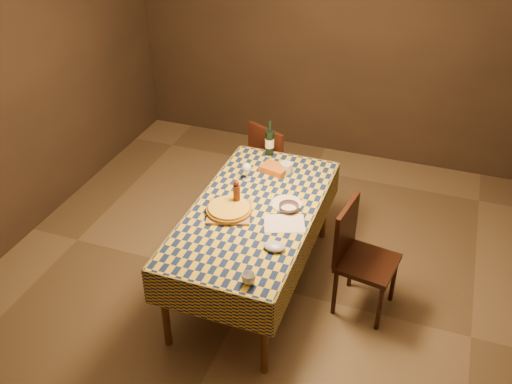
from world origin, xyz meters
TOP-DOWN VIEW (x-y plane):
  - room at (0.00, 0.00)m, footprint 5.00×5.10m
  - dining_table at (0.00, 0.00)m, footprint 0.94×1.84m
  - cutting_board at (-0.16, -0.11)m, footprint 0.41×0.41m
  - pizza at (-0.16, -0.11)m, footprint 0.44×0.44m
  - pepper_mill at (-0.14, 0.00)m, footprint 0.06×0.06m
  - bowl at (0.26, 0.08)m, footprint 0.18×0.18m
  - wine_glass at (-0.20, 0.39)m, footprint 0.08×0.08m
  - wine_bottle at (-0.16, 0.86)m, footprint 0.08×0.08m
  - deli_tub at (0.07, 0.61)m, footprint 0.11×0.11m
  - takeout_container at (-0.02, 0.58)m, footprint 0.25×0.21m
  - white_plate at (0.22, 0.15)m, footprint 0.30×0.30m
  - tumbler at (0.25, -0.79)m, footprint 0.12×0.12m
  - flour_patch at (0.28, -0.10)m, footprint 0.36×0.32m
  - flour_bag at (0.30, -0.40)m, footprint 0.17×0.14m
  - chair_far at (-0.21, 1.13)m, footprint 0.56×0.56m
  - chair_right at (0.83, 0.06)m, footprint 0.49×0.48m

SIDE VIEW (x-z plane):
  - chair_far at x=-0.21m, z-range 0.06..0.99m
  - chair_right at x=0.83m, z-range 0.06..0.99m
  - dining_table at x=0.00m, z-range 0.31..1.08m
  - flour_patch at x=0.28m, z-range 0.77..0.77m
  - white_plate at x=0.22m, z-range 0.77..0.78m
  - cutting_board at x=-0.16m, z-range 0.77..0.79m
  - flour_bag at x=0.30m, z-range 0.77..0.82m
  - bowl at x=0.26m, z-range 0.77..0.82m
  - takeout_container at x=-0.02m, z-range 0.77..0.83m
  - tumbler at x=0.25m, z-range 0.77..0.84m
  - pizza at x=-0.16m, z-range 0.79..0.82m
  - deli_tub at x=0.07m, z-range 0.77..0.86m
  - pepper_mill at x=-0.14m, z-range 0.76..0.99m
  - wine_glass at x=-0.20m, z-range 0.80..0.96m
  - wine_bottle at x=-0.16m, z-range 0.73..1.05m
  - room at x=0.00m, z-range 0.00..2.70m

